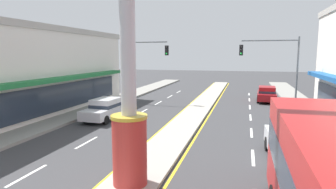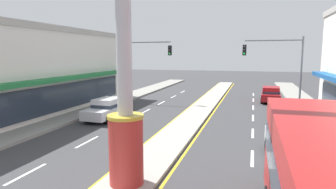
# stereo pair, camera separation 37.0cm
# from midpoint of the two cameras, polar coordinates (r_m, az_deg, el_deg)

# --- Properties ---
(median_strip) EXTENTS (2.04, 52.00, 0.14)m
(median_strip) POSITION_cam_midpoint_polar(r_m,az_deg,el_deg) (22.93, 6.11, -3.79)
(median_strip) COLOR #A39E93
(median_strip) RESTS_ON ground
(sidewalk_left) EXTENTS (2.66, 60.00, 0.18)m
(sidewalk_left) POSITION_cam_midpoint_polar(r_m,az_deg,el_deg) (24.37, -16.03, -3.31)
(sidewalk_left) COLOR gray
(sidewalk_left) RESTS_ON ground
(sidewalk_right) EXTENTS (2.66, 60.00, 0.18)m
(sidewalk_right) POSITION_cam_midpoint_polar(r_m,az_deg,el_deg) (21.20, 29.68, -5.73)
(sidewalk_right) COLOR gray
(sidewalk_right) RESTS_ON ground
(lane_markings) EXTENTS (8.78, 52.00, 0.01)m
(lane_markings) POSITION_cam_midpoint_polar(r_m,az_deg,el_deg) (21.65, 5.45, -4.67)
(lane_markings) COLOR silver
(lane_markings) RESTS_ON ground
(district_sign) EXTENTS (7.60, 1.28, 8.49)m
(district_sign) POSITION_cam_midpoint_polar(r_m,az_deg,el_deg) (9.87, -7.61, 5.92)
(district_sign) COLOR #B7332D
(district_sign) RESTS_ON median_strip
(storefront_left) EXTENTS (10.73, 22.27, 6.87)m
(storefront_left) POSITION_cam_midpoint_polar(r_m,az_deg,el_deg) (26.20, -28.84, 4.16)
(storefront_left) COLOR silver
(storefront_left) RESTS_ON ground
(traffic_light_left_side) EXTENTS (4.86, 0.46, 6.20)m
(traffic_light_left_side) POSITION_cam_midpoint_polar(r_m,az_deg,el_deg) (28.32, -4.77, 6.98)
(traffic_light_left_side) COLOR slate
(traffic_light_left_side) RESTS_ON ground
(traffic_light_right_side) EXTENTS (4.86, 0.46, 6.20)m
(traffic_light_right_side) POSITION_cam_midpoint_polar(r_m,az_deg,el_deg) (26.12, 21.59, 6.37)
(traffic_light_right_side) COLOR slate
(traffic_light_right_side) RESTS_ON ground
(sedan_far_right_lane) EXTENTS (1.98, 4.37, 1.53)m
(sedan_far_right_lane) POSITION_cam_midpoint_polar(r_m,az_deg,el_deg) (21.52, -11.45, -2.73)
(sedan_far_right_lane) COLOR silver
(sedan_far_right_lane) RESTS_ON ground
(sedan_near_left_lane) EXTENTS (1.99, 4.38, 1.53)m
(sedan_near_left_lane) POSITION_cam_midpoint_polar(r_m,az_deg,el_deg) (30.43, 20.07, 0.05)
(sedan_near_left_lane) COLOR maroon
(sedan_near_left_lane) RESTS_ON ground
(suv_mid_left_lane) EXTENTS (2.16, 4.70, 1.90)m
(suv_mid_left_lane) POSITION_cam_midpoint_polar(r_m,az_deg,el_deg) (13.70, 24.32, -8.62)
(suv_mid_left_lane) COLOR silver
(suv_mid_left_lane) RESTS_ON ground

